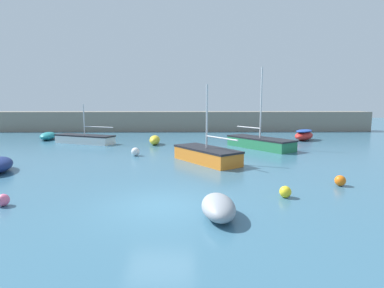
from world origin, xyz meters
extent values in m
cube|color=#38667F|center=(0.00, 0.00, -0.10)|extent=(120.00, 120.00, 0.20)
cube|color=gray|center=(0.00, 28.24, 1.25)|extent=(48.25, 2.64, 2.50)
ellipsoid|color=red|center=(12.42, 18.66, 0.43)|extent=(3.06, 3.28, 0.87)
ellipsoid|color=#23479E|center=(12.42, 18.66, 0.92)|extent=(2.75, 2.95, 0.24)
ellipsoid|color=yellow|center=(-1.96, 15.74, 0.41)|extent=(0.93, 2.03, 0.81)
cube|color=white|center=(-8.42, 16.62, 0.33)|extent=(5.79, 3.57, 0.66)
cube|color=black|center=(-8.42, 16.62, 0.72)|extent=(5.91, 3.64, 0.12)
cylinder|color=silver|center=(-8.42, 16.62, 2.10)|extent=(0.09, 0.09, 2.88)
cylinder|color=silver|center=(-6.97, 16.02, 1.55)|extent=(2.91, 1.28, 0.07)
ellipsoid|color=gray|center=(2.02, -1.18, 0.36)|extent=(1.17, 2.14, 0.73)
cube|color=#287A4C|center=(6.84, 13.51, 0.38)|extent=(4.81, 5.82, 0.76)
cube|color=black|center=(6.84, 13.51, 0.82)|extent=(4.90, 5.94, 0.12)
cylinder|color=silver|center=(6.84, 13.51, 3.62)|extent=(0.12, 0.12, 5.71)
cylinder|color=silver|center=(6.09, 14.60, 1.62)|extent=(1.58, 2.22, 0.09)
ellipsoid|color=teal|center=(-13.09, 19.46, 0.37)|extent=(1.92, 3.42, 0.73)
cube|color=orange|center=(2.17, 7.88, 0.40)|extent=(4.15, 4.90, 0.79)
cube|color=black|center=(2.17, 7.88, 0.85)|extent=(4.24, 4.99, 0.12)
cylinder|color=silver|center=(2.17, 7.88, 2.80)|extent=(0.11, 0.11, 4.01)
cylinder|color=silver|center=(2.95, 6.76, 1.66)|extent=(1.63, 2.29, 0.09)
sphere|color=white|center=(-2.69, 10.19, 0.29)|extent=(0.58, 0.58, 0.58)
sphere|color=yellow|center=(4.87, 0.87, 0.23)|extent=(0.47, 0.47, 0.47)
sphere|color=#EA668C|center=(-5.69, 0.01, 0.22)|extent=(0.44, 0.44, 0.44)
sphere|color=orange|center=(7.87, 2.50, 0.24)|extent=(0.48, 0.48, 0.48)
camera|label=1|loc=(1.06, -10.52, 3.76)|focal=28.00mm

